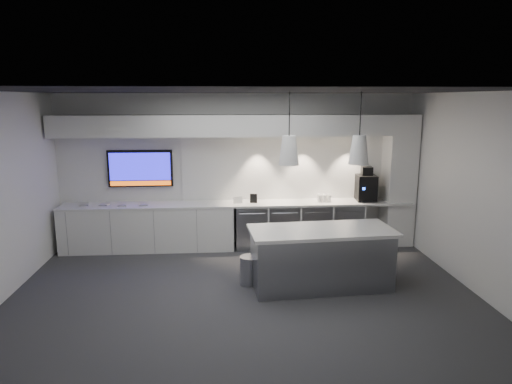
{
  "coord_description": "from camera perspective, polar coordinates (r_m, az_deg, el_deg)",
  "views": [
    {
      "loc": [
        -0.3,
        -6.51,
        2.9
      ],
      "look_at": [
        0.27,
        1.1,
        1.33
      ],
      "focal_mm": 32.0,
      "sensor_mm": 36.0,
      "label": 1
    }
  ],
  "objects": [
    {
      "name": "fridge_unit_c",
      "position": [
        9.21,
        7.25,
        -4.07
      ],
      "size": [
        0.6,
        0.61,
        0.85
      ],
      "primitive_type": "cube",
      "color": "gray",
      "rests_on": "floor"
    },
    {
      "name": "bin",
      "position": [
        7.33,
        -0.74,
        -9.75
      ],
      "size": [
        0.35,
        0.35,
        0.46
      ],
      "primitive_type": "cylinder",
      "rotation": [
        0.0,
        0.0,
        -0.07
      ],
      "color": "gray",
      "rests_on": "floor"
    },
    {
      "name": "island",
      "position": [
        7.22,
        8.11,
        -8.14
      ],
      "size": [
        2.27,
        1.1,
        0.94
      ],
      "rotation": [
        0.0,
        0.0,
        0.07
      ],
      "color": "gray",
      "rests_on": "floor"
    },
    {
      "name": "tray_b",
      "position": [
        9.17,
        -18.44,
        -1.5
      ],
      "size": [
        0.18,
        0.18,
        0.02
      ],
      "primitive_type": "cube",
      "rotation": [
        0.0,
        0.0,
        -0.14
      ],
      "color": "#9A9A9A",
      "rests_on": "back_counter"
    },
    {
      "name": "pendant_right",
      "position": [
        6.98,
        12.74,
        5.19
      ],
      "size": [
        0.3,
        0.3,
        1.13
      ],
      "color": "white",
      "rests_on": "ceiling"
    },
    {
      "name": "backsplash",
      "position": [
        9.21,
        5.16,
        3.14
      ],
      "size": [
        4.6,
        0.03,
        1.3
      ],
      "primitive_type": "cube",
      "color": "white",
      "rests_on": "wall_back"
    },
    {
      "name": "back_counter",
      "position": [
        8.92,
        -2.23,
        -1.48
      ],
      "size": [
        6.8,
        0.65,
        0.04
      ],
      "primitive_type": "cube",
      "color": "silver",
      "rests_on": "left_base_cabinets"
    },
    {
      "name": "coffee_machine",
      "position": [
        9.32,
        13.6,
        0.64
      ],
      "size": [
        0.4,
        0.56,
        0.68
      ],
      "rotation": [
        0.0,
        0.0,
        -0.08
      ],
      "color": "black",
      "rests_on": "back_counter"
    },
    {
      "name": "wall_tv",
      "position": [
        9.19,
        -14.26,
        2.88
      ],
      "size": [
        1.25,
        0.07,
        0.72
      ],
      "color": "black",
      "rests_on": "wall_back"
    },
    {
      "name": "fridge_unit_d",
      "position": [
        9.35,
        11.05,
        -3.95
      ],
      "size": [
        0.6,
        0.61,
        0.85
      ],
      "primitive_type": "cube",
      "color": "gray",
      "rests_on": "floor"
    },
    {
      "name": "tray_c",
      "position": [
        9.03,
        -16.43,
        -1.58
      ],
      "size": [
        0.19,
        0.19,
        0.02
      ],
      "primitive_type": "cube",
      "rotation": [
        0.0,
        0.0,
        0.19
      ],
      "color": "#9A9A9A",
      "rests_on": "back_counter"
    },
    {
      "name": "left_base_cabinets",
      "position": [
        9.14,
        -13.27,
        -4.38
      ],
      "size": [
        3.3,
        0.63,
        0.86
      ],
      "primitive_type": "cube",
      "color": "white",
      "rests_on": "floor"
    },
    {
      "name": "wall_back",
      "position": [
        9.12,
        -2.33,
        2.78
      ],
      "size": [
        7.0,
        0.0,
        7.0
      ],
      "primitive_type": "plane",
      "rotation": [
        1.57,
        0.0,
        0.0
      ],
      "color": "silver",
      "rests_on": "floor"
    },
    {
      "name": "sign_white",
      "position": [
        8.85,
        -2.28,
        -0.99
      ],
      "size": [
        0.18,
        0.05,
        0.14
      ],
      "primitive_type": "cube",
      "rotation": [
        0.0,
        0.0,
        0.15
      ],
      "color": "silver",
      "rests_on": "back_counter"
    },
    {
      "name": "ceiling",
      "position": [
        6.51,
        -1.67,
        12.5
      ],
      "size": [
        7.0,
        7.0,
        0.0
      ],
      "primitive_type": "plane",
      "rotation": [
        3.14,
        0.0,
        0.0
      ],
      "color": "black",
      "rests_on": "wall_back"
    },
    {
      "name": "soffit",
      "position": [
        8.72,
        -2.32,
        8.33
      ],
      "size": [
        6.9,
        0.6,
        0.4
      ],
      "primitive_type": "cube",
      "color": "white",
      "rests_on": "wall_back"
    },
    {
      "name": "cup_cluster",
      "position": [
        9.09,
        8.51,
        -0.76
      ],
      "size": [
        0.26,
        0.17,
        0.14
      ],
      "primitive_type": null,
      "color": "silver",
      "rests_on": "back_counter"
    },
    {
      "name": "floor",
      "position": [
        7.13,
        -1.53,
        -12.39
      ],
      "size": [
        7.0,
        7.0,
        0.0
      ],
      "primitive_type": "plane",
      "color": "#323235",
      "rests_on": "ground"
    },
    {
      "name": "column",
      "position": [
        9.52,
        17.38,
        1.41
      ],
      "size": [
        0.55,
        0.55,
        2.6
      ],
      "primitive_type": "cube",
      "color": "white",
      "rests_on": "floor"
    },
    {
      "name": "pendant_left",
      "position": [
        6.75,
        4.14,
        5.23
      ],
      "size": [
        0.3,
        0.3,
        1.13
      ],
      "color": "white",
      "rests_on": "ceiling"
    },
    {
      "name": "wall_front",
      "position": [
        4.25,
        -0.0,
        -7.59
      ],
      "size": [
        7.0,
        0.0,
        7.0
      ],
      "primitive_type": "plane",
      "rotation": [
        -1.57,
        0.0,
        0.0
      ],
      "color": "silver",
      "rests_on": "floor"
    },
    {
      "name": "fridge_unit_a",
      "position": [
        9.04,
        -0.62,
        -4.26
      ],
      "size": [
        0.6,
        0.61,
        0.85
      ],
      "primitive_type": "cube",
      "color": "gray",
      "rests_on": "floor"
    },
    {
      "name": "tray_d",
      "position": [
        8.96,
        -13.89,
        -1.54
      ],
      "size": [
        0.18,
        0.18,
        0.02
      ],
      "primitive_type": "cube",
      "rotation": [
        0.0,
        0.0,
        0.17
      ],
      "color": "#9A9A9A",
      "rests_on": "back_counter"
    },
    {
      "name": "sign_black",
      "position": [
        8.88,
        -0.31,
        -0.8
      ],
      "size": [
        0.14,
        0.05,
        0.18
      ],
      "primitive_type": "cube",
      "rotation": [
        0.0,
        0.0,
        -0.23
      ],
      "color": "black",
      "rests_on": "back_counter"
    },
    {
      "name": "wall_right",
      "position": [
        7.66,
        25.55,
        -0.06
      ],
      "size": [
        0.0,
        7.0,
        7.0
      ],
      "primitive_type": "plane",
      "rotation": [
        1.57,
        0.0,
        -1.57
      ],
      "color": "silver",
      "rests_on": "floor"
    },
    {
      "name": "fridge_unit_b",
      "position": [
        9.1,
        3.35,
        -4.18
      ],
      "size": [
        0.6,
        0.61,
        0.85
      ],
      "primitive_type": "cube",
      "color": "gray",
      "rests_on": "floor"
    },
    {
      "name": "tray_a",
      "position": [
        9.27,
        -20.69,
        -1.52
      ],
      "size": [
        0.19,
        0.19,
        0.02
      ],
      "primitive_type": "cube",
      "rotation": [
        0.0,
        0.0,
        0.22
      ],
      "color": "#9A9A9A",
      "rests_on": "back_counter"
    }
  ]
}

